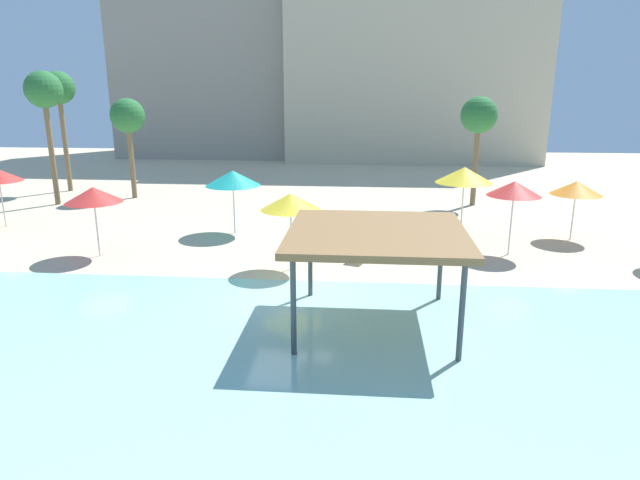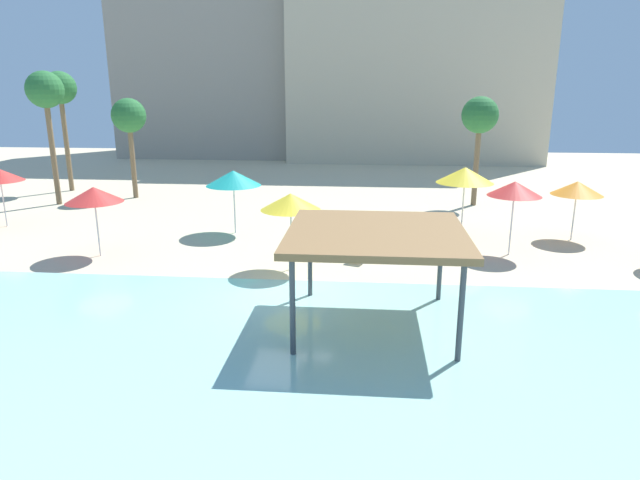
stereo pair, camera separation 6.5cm
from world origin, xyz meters
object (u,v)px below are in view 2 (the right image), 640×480
at_px(beach_umbrella_orange_2, 577,188).
at_px(beach_umbrella_red_6, 515,189).
at_px(shade_pavilion, 376,236).
at_px(palm_tree_2, 60,91).
at_px(lounge_chair_0, 365,248).
at_px(beach_umbrella_teal_3, 233,178).
at_px(lounge_chair_2, 401,234).
at_px(palm_tree_3, 129,118).
at_px(beach_umbrella_yellow_7, 291,202).
at_px(beach_umbrella_yellow_0, 465,175).
at_px(palm_tree_1, 45,93).
at_px(palm_tree_0, 480,117).
at_px(beach_umbrella_red_1, 94,195).

height_order(beach_umbrella_orange_2, beach_umbrella_red_6, beach_umbrella_red_6).
distance_m(shade_pavilion, palm_tree_2, 26.29).
distance_m(lounge_chair_0, palm_tree_2, 22.60).
distance_m(beach_umbrella_orange_2, beach_umbrella_teal_3, 14.32).
relative_size(beach_umbrella_teal_3, lounge_chair_2, 1.38).
distance_m(beach_umbrella_orange_2, palm_tree_3, 23.21).
xyz_separation_m(shade_pavilion, beach_umbrella_yellow_7, (-2.87, 4.48, -0.07)).
height_order(beach_umbrella_teal_3, lounge_chair_2, beach_umbrella_teal_3).
relative_size(beach_umbrella_red_6, lounge_chair_2, 1.42).
bearing_deg(beach_umbrella_yellow_7, beach_umbrella_yellow_0, 37.77).
bearing_deg(beach_umbrella_red_6, shade_pavilion, -126.67).
relative_size(beach_umbrella_yellow_7, lounge_chair_2, 1.36).
height_order(beach_umbrella_yellow_0, beach_umbrella_red_6, beach_umbrella_yellow_0).
bearing_deg(palm_tree_3, lounge_chair_2, -29.11).
bearing_deg(shade_pavilion, beach_umbrella_teal_3, 123.11).
xyz_separation_m(lounge_chair_0, lounge_chair_2, (1.46, 2.17, 0.00)).
bearing_deg(lounge_chair_2, beach_umbrella_red_6, 87.82).
bearing_deg(shade_pavilion, palm_tree_2, 135.18).
xyz_separation_m(beach_umbrella_yellow_0, beach_umbrella_orange_2, (4.51, -0.27, -0.44)).
distance_m(beach_umbrella_teal_3, palm_tree_1, 12.68).
bearing_deg(palm_tree_1, palm_tree_0, 4.43).
distance_m(beach_umbrella_yellow_7, lounge_chair_2, 5.94).
bearing_deg(lounge_chair_2, palm_tree_0, 167.71).
height_order(shade_pavilion, lounge_chair_2, shade_pavilion).
xyz_separation_m(shade_pavilion, palm_tree_1, (-17.06, 14.41, 3.36)).
height_order(lounge_chair_0, palm_tree_3, palm_tree_3).
relative_size(palm_tree_0, palm_tree_1, 0.82).
height_order(beach_umbrella_red_1, lounge_chair_0, beach_umbrella_red_1).
bearing_deg(lounge_chair_0, beach_umbrella_yellow_0, 149.48).
distance_m(beach_umbrella_red_1, beach_umbrella_yellow_7, 7.53).
relative_size(shade_pavilion, palm_tree_3, 0.82).
bearing_deg(palm_tree_0, lounge_chair_0, -120.01).
relative_size(beach_umbrella_orange_2, beach_umbrella_teal_3, 0.90).
bearing_deg(beach_umbrella_orange_2, lounge_chair_0, -159.54).
distance_m(beach_umbrella_orange_2, palm_tree_1, 26.12).
relative_size(palm_tree_0, palm_tree_3, 1.02).
bearing_deg(palm_tree_0, beach_umbrella_orange_2, -67.21).
distance_m(lounge_chair_2, palm_tree_1, 19.97).
distance_m(beach_umbrella_red_1, palm_tree_2, 15.72).
distance_m(palm_tree_0, palm_tree_2, 24.08).
bearing_deg(beach_umbrella_teal_3, beach_umbrella_yellow_0, 2.41).
bearing_deg(beach_umbrella_teal_3, lounge_chair_2, -7.13).
relative_size(beach_umbrella_orange_2, palm_tree_2, 0.35).
relative_size(beach_umbrella_yellow_0, palm_tree_0, 0.52).
relative_size(beach_umbrella_red_6, palm_tree_1, 0.40).
height_order(beach_umbrella_orange_2, beach_umbrella_teal_3, beach_umbrella_teal_3).
height_order(palm_tree_0, palm_tree_3, palm_tree_0).
height_order(beach_umbrella_yellow_7, palm_tree_1, palm_tree_1).
xyz_separation_m(beach_umbrella_red_1, palm_tree_0, (15.79, 10.73, 2.30)).
height_order(beach_umbrella_teal_3, beach_umbrella_yellow_7, beach_umbrella_teal_3).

